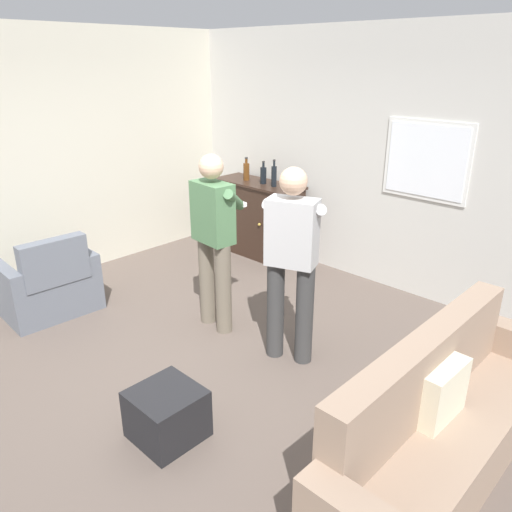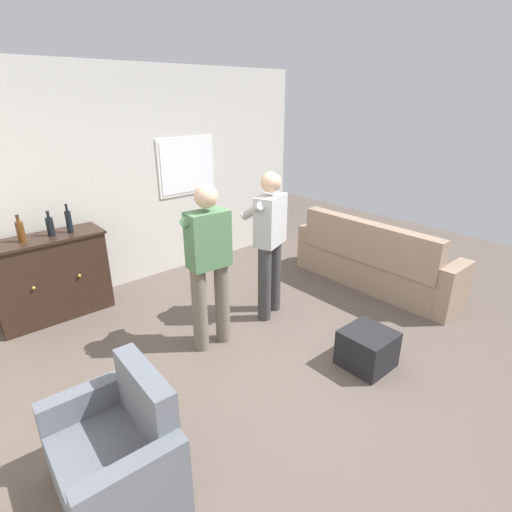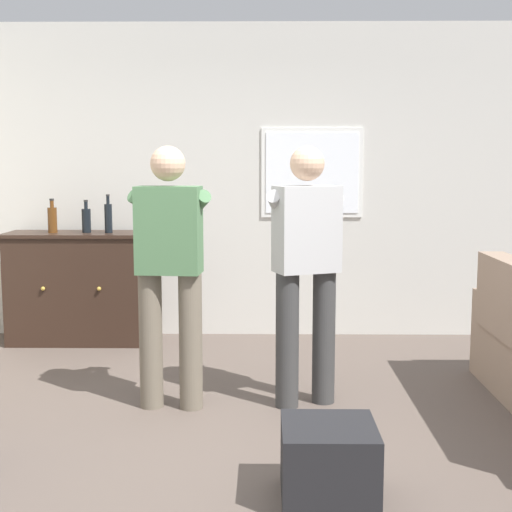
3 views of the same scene
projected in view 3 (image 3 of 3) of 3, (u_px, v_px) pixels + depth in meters
name	position (u px, v px, depth m)	size (l,w,h in m)	color
ground	(221.00, 445.00, 4.01)	(10.40, 10.40, 0.00)	brown
wall_back_with_window	(240.00, 182.00, 6.46)	(5.20, 0.15, 2.80)	beige
sideboard_cabinet	(78.00, 287.00, 6.24)	(1.23, 0.49, 0.97)	black
bottle_wine_green	(86.00, 220.00, 6.15)	(0.08, 0.08, 0.28)	black
bottle_liquor_amber	(108.00, 217.00, 6.13)	(0.07, 0.07, 0.33)	black
bottle_spirits_clear	(52.00, 219.00, 6.15)	(0.08, 0.08, 0.29)	#593314
ottoman	(329.00, 462.00, 3.34)	(0.44, 0.44, 0.36)	black
person_standing_left	(170.00, 264.00, 4.51)	(0.56, 0.49, 1.68)	#6B6051
person_standing_right	(306.00, 263.00, 4.57)	(0.52, 0.52, 1.68)	#383838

